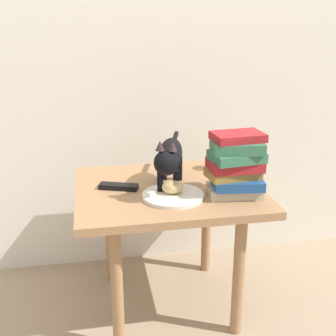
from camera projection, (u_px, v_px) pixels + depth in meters
name	position (u px, v px, depth m)	size (l,w,h in m)	color
ground_plane	(168.00, 302.00, 1.87)	(6.00, 6.00, 0.00)	gray
back_panel	(151.00, 34.00, 1.90)	(4.00, 0.04, 2.20)	silver
side_table	(168.00, 205.00, 1.72)	(0.72, 0.60, 0.54)	#9E724C
plate	(172.00, 196.00, 1.59)	(0.23, 0.23, 0.01)	silver
bread_roll	(173.00, 187.00, 1.59)	(0.08, 0.06, 0.05)	#E0BC7A
cat	(170.00, 157.00, 1.63)	(0.18, 0.47, 0.23)	black
book_stack	(236.00, 165.00, 1.57)	(0.21, 0.16, 0.24)	#BCB299
candle_jar	(218.00, 161.00, 1.88)	(0.07, 0.07, 0.08)	silver
tv_remote	(119.00, 187.00, 1.67)	(0.15, 0.04, 0.02)	black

